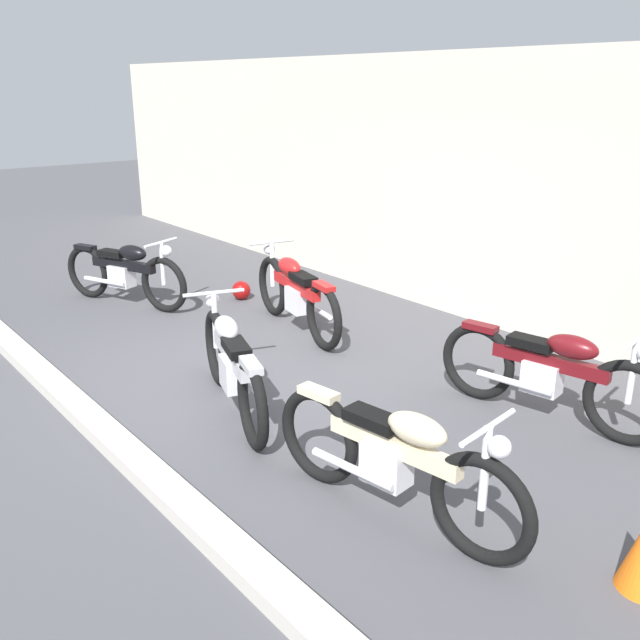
% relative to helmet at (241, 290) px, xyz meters
% --- Properties ---
extents(ground_plane, '(40.00, 40.00, 0.00)m').
position_rel_helmet_xyz_m(ground_plane, '(2.28, -1.48, -0.13)').
color(ground_plane, '#47474C').
extents(building_wall, '(18.00, 0.30, 3.13)m').
position_rel_helmet_xyz_m(building_wall, '(2.28, 1.88, 1.44)').
color(building_wall, beige).
rests_on(building_wall, ground_plane).
extents(curb_strip, '(18.00, 0.24, 0.12)m').
position_rel_helmet_xyz_m(curb_strip, '(2.28, -3.00, -0.07)').
color(curb_strip, '#B7B2A8').
rests_on(curb_strip, ground_plane).
extents(helmet, '(0.25, 0.25, 0.25)m').
position_rel_helmet_xyz_m(helmet, '(0.00, 0.00, 0.00)').
color(helmet, maroon).
rests_on(helmet, ground_plane).
extents(motorcycle_cream, '(2.05, 0.61, 0.92)m').
position_rel_helmet_xyz_m(motorcycle_cream, '(4.85, -1.92, 0.32)').
color(motorcycle_cream, black).
rests_on(motorcycle_cream, ground_plane).
extents(motorcycle_silver, '(1.99, 0.87, 0.93)m').
position_rel_helmet_xyz_m(motorcycle_silver, '(2.81, -1.89, 0.32)').
color(motorcycle_silver, black).
rests_on(motorcycle_silver, ground_plane).
extents(motorcycle_red, '(2.08, 0.68, 0.95)m').
position_rel_helmet_xyz_m(motorcycle_red, '(1.45, -0.17, 0.33)').
color(motorcycle_red, black).
rests_on(motorcycle_red, ground_plane).
extents(motorcycle_maroon, '(2.03, 0.65, 0.92)m').
position_rel_helmet_xyz_m(motorcycle_maroon, '(4.66, 0.12, 0.32)').
color(motorcycle_maroon, black).
rests_on(motorcycle_maroon, ground_plane).
extents(motorcycle_black, '(1.93, 0.95, 0.92)m').
position_rel_helmet_xyz_m(motorcycle_black, '(-0.74, -1.29, 0.32)').
color(motorcycle_black, black).
rests_on(motorcycle_black, ground_plane).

